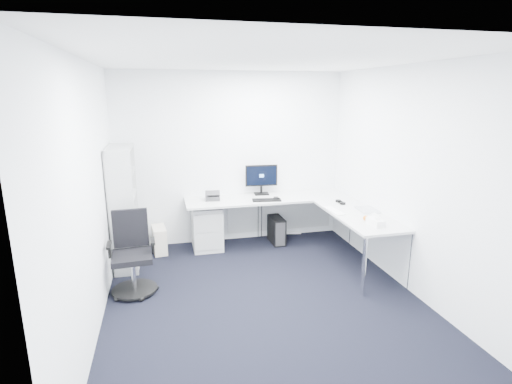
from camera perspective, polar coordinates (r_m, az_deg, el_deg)
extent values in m
plane|color=black|center=(4.86, 1.20, -15.22)|extent=(4.20, 4.20, 0.00)
plane|color=white|center=(4.25, 1.39, 18.46)|extent=(4.20, 4.20, 0.00)
cube|color=white|center=(6.37, -3.52, 4.77)|extent=(3.60, 0.02, 2.70)
cube|color=white|center=(2.49, 13.85, -10.61)|extent=(3.60, 0.02, 2.70)
cube|color=white|center=(4.28, -22.70, -0.88)|extent=(0.02, 4.20, 2.70)
cube|color=white|center=(5.11, 21.21, 1.53)|extent=(0.02, 4.20, 2.70)
cube|color=silver|center=(6.28, -7.03, -4.95)|extent=(0.45, 0.55, 0.68)
cube|color=black|center=(6.49, 2.95, -5.44)|extent=(0.20, 0.44, 0.42)
cube|color=beige|center=(6.28, -13.63, -6.64)|extent=(0.23, 0.43, 0.39)
cube|color=white|center=(6.96, 4.86, -5.77)|extent=(0.38, 0.13, 0.04)
cube|color=black|center=(6.06, 1.54, -1.16)|extent=(0.45, 0.22, 0.02)
cube|color=black|center=(6.13, 2.95, -0.93)|extent=(0.07, 0.11, 0.03)
cube|color=white|center=(5.63, 11.08, -2.65)|extent=(0.16, 0.44, 0.01)
sphere|color=#D16712|center=(5.31, 15.40, -3.62)|extent=(0.07, 0.07, 0.07)
cube|color=white|center=(5.16, 16.69, -4.14)|extent=(0.15, 0.25, 0.08)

